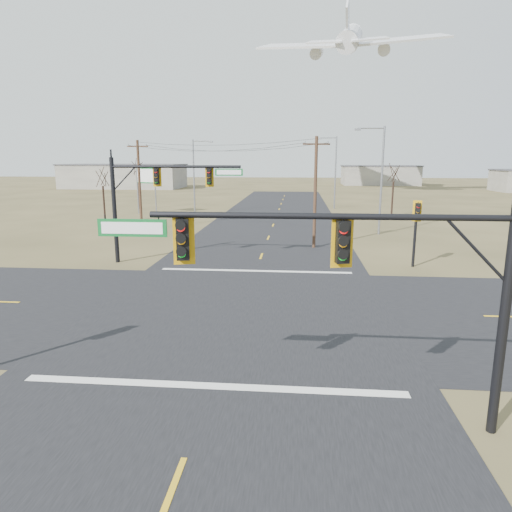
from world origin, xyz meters
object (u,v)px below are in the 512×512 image
Objects in this scene: streetlight_a at (379,175)px; bare_tree_c at (394,172)px; pedestal_signal_ne at (417,219)px; highway_sign at (146,181)px; bare_tree_b at (137,166)px; streetlight_c at (195,173)px; bare_tree_a at (102,177)px; mast_arm_near at (340,259)px; streetlight_b at (334,169)px; utility_pole_near at (315,191)px; utility_pole_far at (140,184)px; mast_arm_far at (157,188)px.

streetlight_a reaches higher than bare_tree_c.
highway_sign is at bearing 151.85° from pedestal_signal_ne.
highway_sign is 0.79× the size of bare_tree_b.
bare_tree_b is at bearing 150.94° from streetlight_a.
streetlight_c is 11.30m from bare_tree_b.
bare_tree_b is (-30.09, 33.39, 2.75)m from pedestal_signal_ne.
bare_tree_c is (32.87, 9.29, 0.28)m from bare_tree_a.
highway_sign is 9.18m from bare_tree_a.
bare_tree_c is at bearing 78.30° from streetlight_a.
mast_arm_near is at bearing -65.70° from bare_tree_b.
bare_tree_b is (-27.50, -2.90, 0.31)m from streetlight_b.
utility_pole_near is 0.99× the size of utility_pole_far.
bare_tree_b is (-6.94, 19.21, 1.38)m from utility_pole_far.
mast_arm_near is 1.39× the size of bare_tree_b.
bare_tree_c is at bearing 64.62° from utility_pole_near.
streetlight_b reaches higher than bare_tree_c.
streetlight_c reaches higher than bare_tree_a.
streetlight_b is at bearing 100.63° from streetlight_a.
mast_arm_near is 1.17× the size of mast_arm_far.
utility_pole_near is at bearing 25.86° from mast_arm_far.
streetlight_a is at bearing 66.31° from mast_arm_near.
mast_arm_near is 48.22m from streetlight_c.
streetlight_b is at bearing 111.53° from pedestal_signal_ne.
highway_sign is at bearing 104.60° from mast_arm_far.
utility_pole_far is at bearing -94.92° from streetlight_c.
streetlight_b is (14.31, 36.56, 0.54)m from mast_arm_far.
bare_tree_a is at bearing 116.98° from mast_arm_far.
utility_pole_near is at bearing -28.89° from bare_tree_a.
bare_tree_a is at bearing -135.18° from streetlight_b.
mast_arm_near is 57.19m from bare_tree_b.
utility_pole_far is 23.01m from streetlight_a.
mast_arm_far is at bearing -66.64° from utility_pole_far.
mast_arm_near is 47.81m from bare_tree_c.
bare_tree_c is at bearing 26.77° from utility_pole_far.
pedestal_signal_ne is at bearing -44.45° from utility_pole_near.
streetlight_a is (-0.17, 13.49, 2.34)m from pedestal_signal_ne.
pedestal_signal_ne is 0.59× the size of bare_tree_b.
bare_tree_c reaches higher than bare_tree_a.
highway_sign is 6.85m from bare_tree_b.
bare_tree_a is (-5.69, 4.42, 0.50)m from utility_pole_far.
bare_tree_b is at bearing 109.87° from utility_pole_far.
bare_tree_a is (-28.67, 5.12, -0.47)m from streetlight_a.
mast_arm_far reaches higher than highway_sign.
streetlight_b reaches higher than utility_pole_near.
streetlight_c is (2.64, 13.24, 0.66)m from utility_pole_far.
utility_pole_far is at bearing -122.07° from streetlight_b.
pedestal_signal_ne is at bearing -4.39° from mast_arm_far.
bare_tree_c reaches higher than mast_arm_near.
utility_pole_near is at bearing -49.86° from streetlight_c.
utility_pole_far reaches higher than bare_tree_b.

